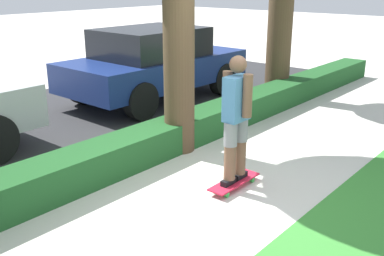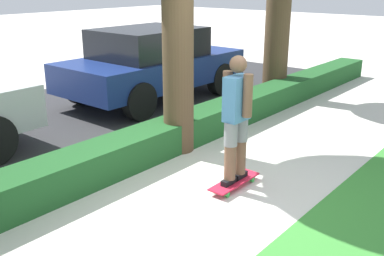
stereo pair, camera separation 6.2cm
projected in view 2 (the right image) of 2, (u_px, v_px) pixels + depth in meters
name	position (u px, v px, depth m)	size (l,w,h in m)	color
ground_plane	(223.00, 196.00, 5.58)	(60.00, 60.00, 0.00)	beige
street_asphalt	(35.00, 128.00, 8.13)	(16.53, 5.00, 0.01)	#2D2D30
hedge_row	(134.00, 149.00, 6.48)	(16.53, 0.60, 0.46)	#1E5123
skateboard	(234.00, 182.00, 5.79)	(0.84, 0.24, 0.09)	red
skater_person	(237.00, 117.00, 5.52)	(0.49, 0.42, 1.62)	black
parked_car_middle	(152.00, 63.00, 9.79)	(4.19, 2.00, 1.57)	navy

